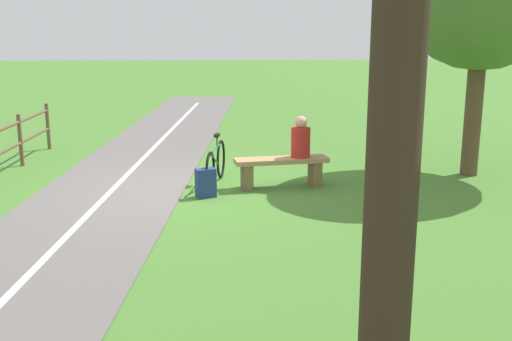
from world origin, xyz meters
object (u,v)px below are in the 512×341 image
Objects in this scene: bench at (281,167)px; backpack at (206,183)px; person_seated at (301,139)px; bicycle at (216,164)px.

bench reaches higher than backpack.
bench is 0.58m from person_seated.
bench is 2.31× the size of person_seated.
bench is 0.95× the size of bicycle.
bicycle is at bearing -19.02° from bench.
person_seated is 1.84m from backpack.
backpack is (1.63, 0.61, -0.59)m from person_seated.
bicycle is 0.80m from backpack.
bicycle is (1.47, -0.16, -0.45)m from person_seated.
bicycle reaches higher than bench.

